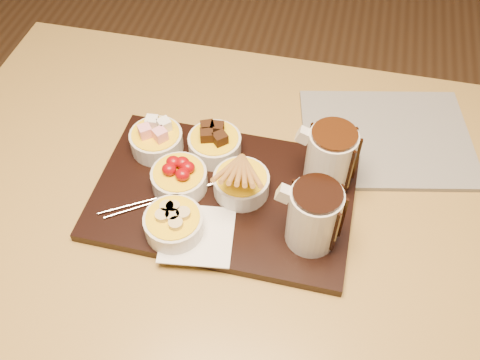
% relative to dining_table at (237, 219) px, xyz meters
% --- Properties ---
extents(ground, '(5.00, 5.00, 0.00)m').
position_rel_dining_table_xyz_m(ground, '(0.00, 0.00, -0.65)').
color(ground, '#55351D').
rests_on(ground, ground).
extents(dining_table, '(1.20, 0.80, 0.75)m').
position_rel_dining_table_xyz_m(dining_table, '(0.00, 0.00, 0.00)').
color(dining_table, '#A2803C').
rests_on(dining_table, ground).
extents(serving_board, '(0.46, 0.30, 0.02)m').
position_rel_dining_table_xyz_m(serving_board, '(-0.02, -0.03, 0.11)').
color(serving_board, black).
rests_on(serving_board, dining_table).
extents(napkin, '(0.13, 0.13, 0.00)m').
position_rel_dining_table_xyz_m(napkin, '(-0.04, -0.13, 0.12)').
color(napkin, white).
rests_on(napkin, serving_board).
extents(bowl_marshmallows, '(0.10, 0.10, 0.04)m').
position_rel_dining_table_xyz_m(bowl_marshmallows, '(-0.17, 0.05, 0.14)').
color(bowl_marshmallows, silver).
rests_on(bowl_marshmallows, serving_board).
extents(bowl_cake, '(0.10, 0.10, 0.04)m').
position_rel_dining_table_xyz_m(bowl_cake, '(-0.06, 0.06, 0.14)').
color(bowl_cake, silver).
rests_on(bowl_cake, serving_board).
extents(bowl_strawberries, '(0.10, 0.10, 0.04)m').
position_rel_dining_table_xyz_m(bowl_strawberries, '(-0.10, -0.03, 0.14)').
color(bowl_strawberries, silver).
rests_on(bowl_strawberries, serving_board).
extents(bowl_biscotti, '(0.10, 0.10, 0.04)m').
position_rel_dining_table_xyz_m(bowl_biscotti, '(0.01, -0.02, 0.14)').
color(bowl_biscotti, silver).
rests_on(bowl_biscotti, serving_board).
extents(bowl_bananas, '(0.10, 0.10, 0.04)m').
position_rel_dining_table_xyz_m(bowl_bananas, '(-0.08, -0.13, 0.14)').
color(bowl_bananas, silver).
rests_on(bowl_bananas, serving_board).
extents(pitcher_dark_chocolate, '(0.09, 0.09, 0.12)m').
position_rel_dining_table_xyz_m(pitcher_dark_chocolate, '(0.15, -0.09, 0.18)').
color(pitcher_dark_chocolate, silver).
rests_on(pitcher_dark_chocolate, serving_board).
extents(pitcher_milk_chocolate, '(0.09, 0.09, 0.12)m').
position_rel_dining_table_xyz_m(pitcher_milk_chocolate, '(0.16, 0.04, 0.18)').
color(pitcher_milk_chocolate, silver).
rests_on(pitcher_milk_chocolate, serving_board).
extents(fondue_skewers, '(0.16, 0.24, 0.01)m').
position_rel_dining_table_xyz_m(fondue_skewers, '(-0.11, -0.06, 0.12)').
color(fondue_skewers, silver).
rests_on(fondue_skewers, serving_board).
extents(newspaper, '(0.38, 0.33, 0.01)m').
position_rel_dining_table_xyz_m(newspaper, '(0.26, 0.19, 0.10)').
color(newspaper, beige).
rests_on(newspaper, dining_table).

